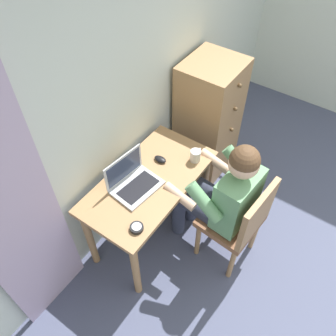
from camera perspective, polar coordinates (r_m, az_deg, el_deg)
The scene contains 10 objects.
wall_back at distance 2.59m, azimuth -4.47°, elevation 14.85°, with size 4.80×0.05×2.50m, color silver.
curtain_panel at distance 2.10m, azimuth -24.19°, elevation -6.76°, with size 0.53×0.03×2.17m, color #B29EBC.
desk at distance 2.63m, azimuth -3.04°, elevation -3.64°, with size 1.07×0.56×0.72m.
dresser at distance 3.24m, azimuth 6.59°, elevation 7.90°, with size 0.50×0.49×1.17m.
chair at distance 2.64m, azimuth 11.61°, elevation -8.49°, with size 0.45×0.43×0.89m.
person_seated at distance 2.53m, azimuth 8.72°, elevation -4.13°, with size 0.56×0.61×1.21m.
laptop at distance 2.47m, azimuth -5.82°, elevation -2.06°, with size 0.37×0.29×0.24m.
computer_mouse at distance 2.65m, azimuth -1.28°, elevation 1.44°, with size 0.06×0.10×0.03m, color black.
desk_clock at distance 2.29m, azimuth -5.14°, elevation -9.71°, with size 0.09×0.09×0.03m.
coffee_mug at distance 2.64m, azimuth 4.55°, elevation 2.07°, with size 0.12×0.08×0.09m.
Camera 1 is at (-1.66, 0.81, 2.67)m, focal length 37.23 mm.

